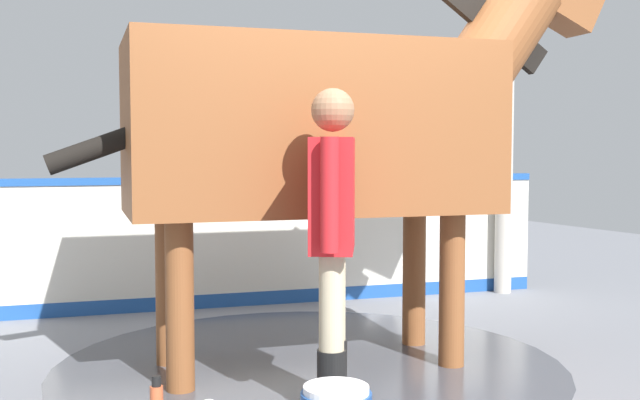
{
  "coord_description": "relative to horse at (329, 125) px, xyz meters",
  "views": [
    {
      "loc": [
        4.3,
        -2.04,
        1.36
      ],
      "look_at": [
        0.35,
        -0.1,
        1.07
      ],
      "focal_mm": 43.44,
      "sensor_mm": 36.0,
      "label": 1
    }
  ],
  "objects": [
    {
      "name": "handler",
      "position": [
        0.76,
        -0.36,
        -0.55
      ],
      "size": [
        0.6,
        0.43,
        1.67
      ],
      "rotation": [
        0.0,
        0.0,
        4.19
      ],
      "color": "black",
      "rests_on": "ground"
    },
    {
      "name": "barrier_wall",
      "position": [
        -1.95,
        0.17,
        -0.99
      ],
      "size": [
        0.93,
        5.53,
        1.13
      ],
      "color": "silver",
      "rests_on": "ground"
    },
    {
      "name": "ground_plane",
      "position": [
        0.02,
        -0.15,
        -1.52
      ],
      "size": [
        16.0,
        16.0,
        0.02
      ],
      "primitive_type": "cube",
      "color": "slate"
    },
    {
      "name": "wet_patch",
      "position": [
        -0.02,
        -0.13,
        -1.51
      ],
      "size": [
        3.2,
        3.2,
        0.0
      ],
      "primitive_type": "cylinder",
      "color": "#42444C",
      "rests_on": "ground"
    },
    {
      "name": "horse",
      "position": [
        0.0,
        0.0,
        0.0
      ],
      "size": [
        1.36,
        3.64,
        2.7
      ],
      "rotation": [
        0.0,
        0.0,
        1.42
      ],
      "color": "brown",
      "rests_on": "ground"
    },
    {
      "name": "roof_post_near",
      "position": [
        -1.45,
        2.58,
        0.07
      ],
      "size": [
        0.16,
        0.16,
        3.17
      ],
      "primitive_type": "cylinder",
      "color": "#B7B2A8",
      "rests_on": "ground"
    }
  ]
}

